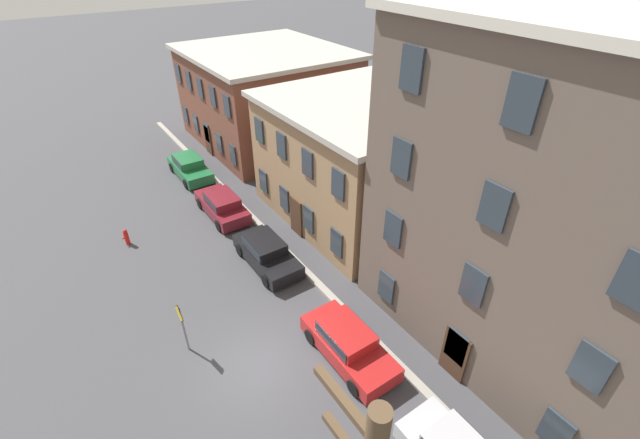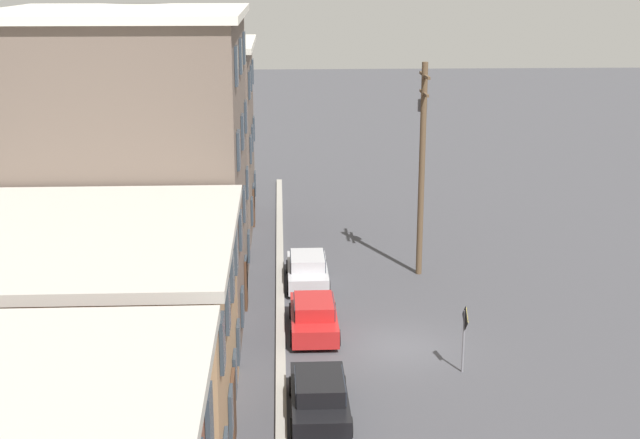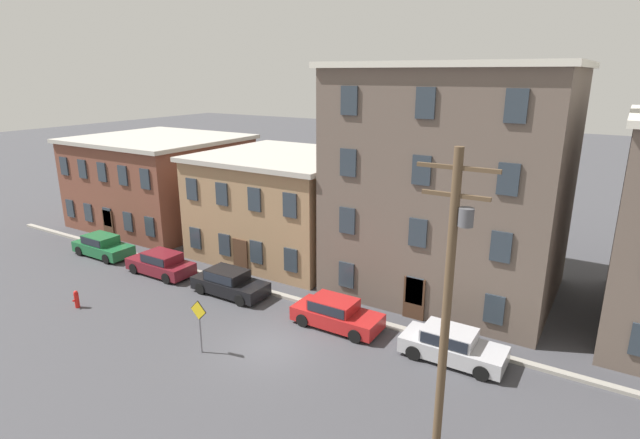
{
  "view_description": "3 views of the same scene",
  "coord_description": "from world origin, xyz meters",
  "px_view_note": "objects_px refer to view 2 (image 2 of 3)",
  "views": [
    {
      "loc": [
        10.32,
        -4.11,
        14.19
      ],
      "look_at": [
        -1.44,
        3.89,
        4.65
      ],
      "focal_mm": 24.0,
      "sensor_mm": 36.0,
      "label": 1
    },
    {
      "loc": [
        -31.41,
        4.44,
        13.93
      ],
      "look_at": [
        -0.1,
        3.0,
        5.15
      ],
      "focal_mm": 50.0,
      "sensor_mm": 36.0,
      "label": 2
    },
    {
      "loc": [
        12.51,
        -15.95,
        11.97
      ],
      "look_at": [
        0.5,
        3.45,
        5.24
      ],
      "focal_mm": 28.0,
      "sensor_mm": 36.0,
      "label": 3
    }
  ],
  "objects_px": {
    "car_black": "(319,395)",
    "utility_pole": "(422,158)",
    "caution_sign": "(465,329)",
    "car_red": "(314,315)",
    "car_silver": "(307,268)"
  },
  "relations": [
    {
      "from": "car_black",
      "to": "car_red",
      "type": "height_order",
      "value": "same"
    },
    {
      "from": "car_red",
      "to": "caution_sign",
      "type": "relative_size",
      "value": 1.74
    },
    {
      "from": "car_black",
      "to": "caution_sign",
      "type": "height_order",
      "value": "caution_sign"
    },
    {
      "from": "utility_pole",
      "to": "car_black",
      "type": "bearing_deg",
      "value": 158.91
    },
    {
      "from": "car_black",
      "to": "car_silver",
      "type": "bearing_deg",
      "value": -0.11
    },
    {
      "from": "car_black",
      "to": "caution_sign",
      "type": "relative_size",
      "value": 1.74
    },
    {
      "from": "car_black",
      "to": "utility_pole",
      "type": "distance_m",
      "value": 15.69
    },
    {
      "from": "car_red",
      "to": "utility_pole",
      "type": "bearing_deg",
      "value": -37.13
    },
    {
      "from": "car_red",
      "to": "utility_pole",
      "type": "relative_size",
      "value": 0.44
    },
    {
      "from": "car_red",
      "to": "car_silver",
      "type": "relative_size",
      "value": 1.0
    },
    {
      "from": "car_red",
      "to": "car_silver",
      "type": "bearing_deg",
      "value": 0.66
    },
    {
      "from": "car_red",
      "to": "utility_pole",
      "type": "height_order",
      "value": "utility_pole"
    },
    {
      "from": "car_black",
      "to": "utility_pole",
      "type": "xyz_separation_m",
      "value": [
        13.92,
        -5.37,
        4.85
      ]
    },
    {
      "from": "utility_pole",
      "to": "car_red",
      "type": "bearing_deg",
      "value": 142.87
    },
    {
      "from": "caution_sign",
      "to": "car_silver",
      "type": "bearing_deg",
      "value": 28.78
    }
  ]
}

